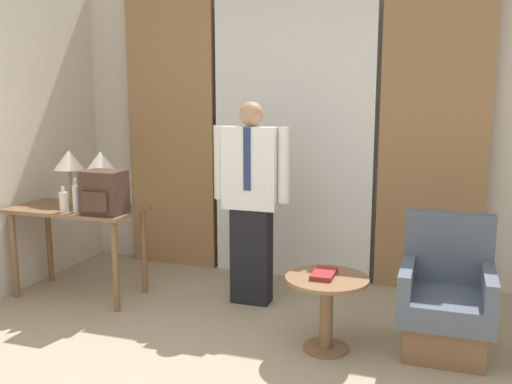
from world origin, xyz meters
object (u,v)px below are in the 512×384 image
object	(u,v)px
table_lamp_left	(69,163)
bottle_near_edge	(76,198)
table_lamp_right	(101,165)
armchair	(446,304)
book	(324,274)
side_table	(327,300)
person	(251,196)
desk	(78,222)
backpack	(104,193)
bottle_by_lamp	(64,202)

from	to	relation	value
table_lamp_left	bottle_near_edge	world-z (taller)	table_lamp_left
table_lamp_right	armchair	size ratio (longest dim) A/B	0.51
table_lamp_right	bottle_near_edge	size ratio (longest dim) A/B	1.68
bottle_near_edge	book	world-z (taller)	bottle_near_edge
table_lamp_right	book	size ratio (longest dim) A/B	1.86
bottle_near_edge	side_table	size ratio (longest dim) A/B	0.49
bottle_near_edge	person	xyz separation A→B (m)	(1.30, 0.47, 0.01)
person	side_table	distance (m)	1.14
book	desk	bearing A→B (deg)	170.72
desk	backpack	distance (m)	0.48
table_lamp_right	backpack	xyz separation A→B (m)	(0.20, -0.27, -0.18)
table_lamp_right	backpack	distance (m)	0.38
bottle_near_edge	table_lamp_right	bearing A→B (deg)	82.57
bottle_by_lamp	side_table	distance (m)	2.22
armchair	table_lamp_left	bearing A→B (deg)	175.46
table_lamp_right	person	xyz separation A→B (m)	(1.26, 0.17, -0.22)
table_lamp_left	table_lamp_right	xyz separation A→B (m)	(0.31, 0.00, 0.00)
armchair	bottle_by_lamp	bearing A→B (deg)	-178.51
armchair	desk	bearing A→B (deg)	177.84
table_lamp_left	person	xyz separation A→B (m)	(1.57, 0.17, -0.22)
bottle_near_edge	book	size ratio (longest dim) A/B	1.11
backpack	person	distance (m)	1.15
table_lamp_left	bottle_near_edge	xyz separation A→B (m)	(0.27, -0.30, -0.23)
bottle_by_lamp	armchair	xyz separation A→B (m)	(2.91, 0.08, -0.52)
side_table	book	bearing A→B (deg)	151.76
person	side_table	xyz separation A→B (m)	(0.75, -0.67, -0.53)
person	book	xyz separation A→B (m)	(0.73, -0.65, -0.36)
person	book	world-z (taller)	person
bottle_near_edge	bottle_by_lamp	distance (m)	0.11
table_lamp_right	armchair	distance (m)	2.88
table_lamp_left	book	world-z (taller)	table_lamp_left
bottle_near_edge	armchair	world-z (taller)	bottle_near_edge
person	table_lamp_right	bearing A→B (deg)	-172.34
side_table	bottle_near_edge	bearing A→B (deg)	174.40
table_lamp_left	bottle_near_edge	size ratio (longest dim) A/B	1.68
backpack	bottle_near_edge	bearing A→B (deg)	-174.03
backpack	side_table	size ratio (longest dim) A/B	0.62
backpack	person	xyz separation A→B (m)	(1.06, 0.44, -0.04)
backpack	book	world-z (taller)	backpack
bottle_by_lamp	table_lamp_left	bearing A→B (deg)	117.70
book	side_table	bearing A→B (deg)	-28.24
backpack	person	world-z (taller)	person
side_table	desk	bearing A→B (deg)	170.48
table_lamp_left	armchair	size ratio (longest dim) A/B	0.51
armchair	bottle_near_edge	bearing A→B (deg)	-178.92
table_lamp_right	armchair	xyz separation A→B (m)	(2.76, -0.24, -0.78)
desk	person	bearing A→B (deg)	12.09
desk	book	bearing A→B (deg)	-9.28
side_table	backpack	bearing A→B (deg)	172.89
table_lamp_left	side_table	world-z (taller)	table_lamp_left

